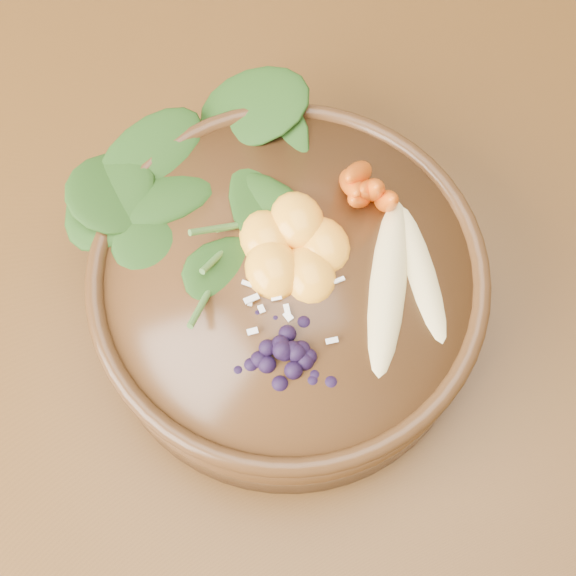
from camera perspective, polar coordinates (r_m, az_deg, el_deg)
name	(u,v)px	position (r m, az deg, el deg)	size (l,w,h in m)	color
ground	(403,366)	(1.48, 8.17, -5.51)	(4.00, 4.00, 0.00)	#381E0F
dining_table	(485,182)	(0.88, 13.82, 7.33)	(1.60, 0.90, 0.75)	#331C0C
stoneware_bowl	(288,293)	(0.65, 0.00, -0.34)	(0.31, 0.31, 0.08)	#4E2F16
kale_heap	(235,178)	(0.63, -3.78, 7.80)	(0.20, 0.18, 0.05)	#1D4010
carrot_cluster	(373,156)	(0.62, 6.07, 9.31)	(0.06, 0.06, 0.09)	#D75A13
banana_halves	(407,271)	(0.61, 8.48, 1.24)	(0.10, 0.16, 0.03)	#E0CC84
mandarin_cluster	(294,240)	(0.61, 0.40, 3.43)	(0.09, 0.10, 0.03)	#FFA124
blueberry_pile	(283,342)	(0.57, -0.38, -3.87)	(0.14, 0.11, 0.04)	black
coconut_flakes	(288,296)	(0.60, -0.02, -0.56)	(0.10, 0.07, 0.01)	white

